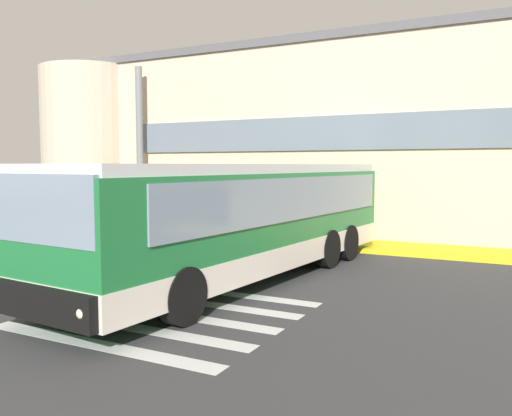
# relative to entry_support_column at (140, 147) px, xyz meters

# --- Properties ---
(ground_plane) EXTENTS (80.00, 90.00, 0.02)m
(ground_plane) POSITION_rel_entry_support_column_xyz_m (6.55, -5.40, -3.42)
(ground_plane) COLOR #353538
(ground_plane) RESTS_ON ground
(bay_paint_stripes) EXTENTS (4.40, 3.96, 0.01)m
(bay_paint_stripes) POSITION_rel_entry_support_column_xyz_m (8.55, -9.60, -3.40)
(bay_paint_stripes) COLOR silver
(bay_paint_stripes) RESTS_ON ground
(terminal_building) EXTENTS (23.40, 13.80, 7.34)m
(terminal_building) POSITION_rel_entry_support_column_xyz_m (5.87, 6.23, 0.26)
(terminal_building) COLOR beige
(terminal_building) RESTS_ON ground
(boarding_curb) EXTENTS (25.60, 2.00, 0.15)m
(boarding_curb) POSITION_rel_entry_support_column_xyz_m (6.55, -0.60, -3.33)
(boarding_curb) COLOR yellow
(boarding_curb) RESTS_ON ground
(entry_support_column) EXTENTS (0.28, 0.28, 6.52)m
(entry_support_column) POSITION_rel_entry_support_column_xyz_m (0.00, 0.00, 0.00)
(entry_support_column) COLOR slate
(entry_support_column) RESTS_ON boarding_curb
(bus_main_foreground) EXTENTS (3.92, 11.23, 2.70)m
(bus_main_foreground) POSITION_rel_entry_support_column_xyz_m (8.28, -6.34, -2.07)
(bus_main_foreground) COLOR #1E7238
(bus_main_foreground) RESTS_ON ground
(passenger_near_column) EXTENTS (0.58, 0.41, 1.68)m
(passenger_near_column) POSITION_rel_entry_support_column_xyz_m (0.80, -0.89, -2.29)
(passenger_near_column) COLOR #4C4233
(passenger_near_column) RESTS_ON boarding_curb
(passenger_by_doorway) EXTENTS (0.59, 0.24, 1.68)m
(passenger_by_doorway) POSITION_rel_entry_support_column_xyz_m (1.81, -0.91, -2.33)
(passenger_by_doorway) COLOR #2D2D33
(passenger_by_doorway) RESTS_ON boarding_curb
(safety_bollard_yellow) EXTENTS (0.18, 0.18, 0.90)m
(safety_bollard_yellow) POSITION_rel_entry_support_column_xyz_m (4.89, -1.80, -2.96)
(safety_bollard_yellow) COLOR yellow
(safety_bollard_yellow) RESTS_ON ground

